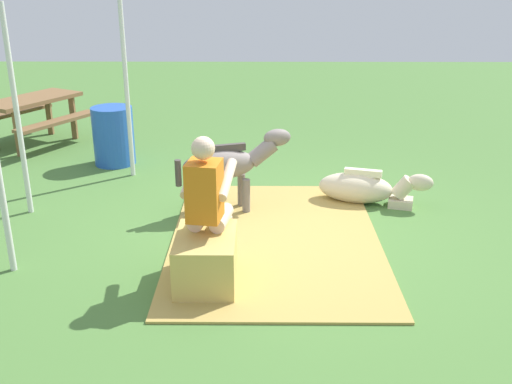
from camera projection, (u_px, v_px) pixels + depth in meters
ground_plane at (275, 230)px, 6.44m from camera, size 24.00×24.00×0.00m
hay_patch at (275, 239)px, 6.19m from camera, size 3.12×2.14×0.02m
hay_bale at (206, 260)px, 5.28m from camera, size 0.75×0.52×0.47m
person_seated at (208, 200)px, 5.25m from camera, size 0.70×0.48×1.35m
pony_standing at (227, 165)px, 6.70m from camera, size 0.61×1.31×0.94m
pony_lying at (364, 188)px, 7.11m from camera, size 0.62×1.36×0.42m
water_barrel at (113, 136)px, 8.45m from camera, size 0.57×0.57×0.82m
tent_pole_right at (127, 90)px, 7.71m from camera, size 0.06×0.06×2.33m
tent_pole_mid at (17, 113)px, 6.50m from camera, size 0.06×0.06×2.33m
picnic_bench at (32, 109)px, 9.31m from camera, size 1.94×1.87×0.75m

